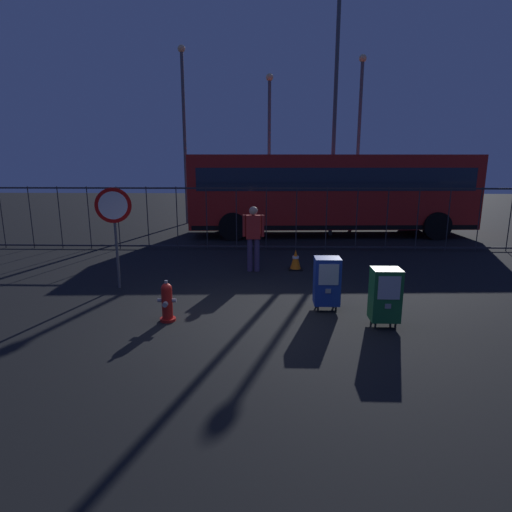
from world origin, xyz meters
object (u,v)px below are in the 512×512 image
(fire_hydrant, at_px, (167,302))
(street_light_near_left, at_px, (335,101))
(stop_sign, at_px, (114,217))
(traffic_cone, at_px, (296,260))
(street_light_far_right, at_px, (184,124))
(pedestrian, at_px, (253,235))
(street_light_near_right, at_px, (269,138))
(newspaper_box_secondary, at_px, (327,281))
(newspaper_box_primary, at_px, (385,295))
(street_light_far_left, at_px, (359,129))
(bus_near, at_px, (330,190))

(fire_hydrant, relative_size, street_light_near_left, 0.09)
(stop_sign, relative_size, traffic_cone, 4.21)
(stop_sign, relative_size, street_light_far_right, 0.30)
(stop_sign, relative_size, pedestrian, 1.34)
(fire_hydrant, distance_m, street_light_near_right, 12.64)
(traffic_cone, bearing_deg, newspaper_box_secondary, -82.52)
(newspaper_box_secondary, relative_size, traffic_cone, 1.92)
(newspaper_box_primary, relative_size, traffic_cone, 1.92)
(fire_hydrant, height_order, pedestrian, pedestrian)
(street_light_far_left, bearing_deg, street_light_near_left, -117.46)
(pedestrian, bearing_deg, newspaper_box_secondary, -62.30)
(bus_near, xyz_separation_m, street_light_far_left, (1.52, 2.60, 2.39))
(street_light_near_left, height_order, street_light_far_left, street_light_near_left)
(fire_hydrant, height_order, newspaper_box_secondary, newspaper_box_secondary)
(street_light_far_left, distance_m, street_light_far_right, 7.55)
(newspaper_box_secondary, relative_size, bus_near, 0.10)
(street_light_far_right, bearing_deg, fire_hydrant, -80.83)
(street_light_near_right, xyz_separation_m, street_light_far_right, (-3.71, -0.10, 0.58))
(newspaper_box_secondary, distance_m, street_light_near_left, 9.42)
(street_light_near_left, bearing_deg, newspaper_box_secondary, -98.55)
(street_light_near_right, height_order, street_light_far_right, street_light_far_right)
(newspaper_box_secondary, height_order, street_light_far_left, street_light_far_left)
(stop_sign, bearing_deg, newspaper_box_secondary, -15.94)
(bus_near, distance_m, street_light_far_right, 7.13)
(traffic_cone, distance_m, street_light_near_right, 9.07)
(street_light_near_left, bearing_deg, bus_near, 97.35)
(newspaper_box_primary, height_order, street_light_far_left, street_light_far_left)
(street_light_near_left, xyz_separation_m, street_light_near_right, (-2.36, 3.09, -1.14))
(street_light_far_left, bearing_deg, newspaper_box_secondary, -103.77)
(stop_sign, distance_m, street_light_far_right, 10.38)
(traffic_cone, bearing_deg, pedestrian, -170.32)
(newspaper_box_secondary, height_order, street_light_far_right, street_light_far_right)
(newspaper_box_secondary, bearing_deg, street_light_far_left, 76.23)
(street_light_far_right, bearing_deg, stop_sign, -87.87)
(traffic_cone, bearing_deg, street_light_near_left, 72.61)
(newspaper_box_secondary, xyz_separation_m, street_light_far_right, (-4.82, 11.28, 3.77))
(fire_hydrant, xyz_separation_m, traffic_cone, (2.49, 3.70, -0.09))
(traffic_cone, height_order, street_light_near_right, street_light_near_right)
(pedestrian, distance_m, street_light_far_right, 9.68)
(traffic_cone, distance_m, bus_near, 5.92)
(newspaper_box_secondary, bearing_deg, street_light_near_right, 95.59)
(newspaper_box_primary, bearing_deg, pedestrian, 123.07)
(stop_sign, bearing_deg, newspaper_box_primary, -21.22)
(street_light_near_right, bearing_deg, street_light_far_left, -3.57)
(fire_hydrant, xyz_separation_m, bus_near, (4.11, 9.20, 1.36))
(newspaper_box_secondary, relative_size, street_light_far_left, 0.14)
(traffic_cone, bearing_deg, bus_near, 73.69)
(street_light_far_left, relative_size, street_light_far_right, 0.94)
(stop_sign, xyz_separation_m, pedestrian, (2.95, 1.58, -0.65))
(newspaper_box_secondary, bearing_deg, bus_near, 81.92)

